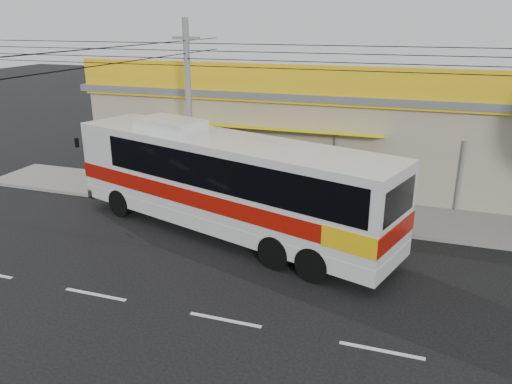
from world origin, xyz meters
The scene contains 8 objects.
ground centered at (0.00, 0.00, 0.00)m, with size 120.00×120.00×0.00m, color black.
sidewalk centered at (0.00, 6.00, 0.07)m, with size 30.00×3.20×0.15m, color gray.
lane_markings centered at (0.00, -2.50, 0.00)m, with size 50.00×0.12×0.01m, color silver, non-canonical shape.
storefront_building centered at (-0.01, 11.54, 2.30)m, with size 22.60×9.20×5.70m.
coach_bus centered at (-1.87, 2.69, 2.11)m, with size 12.97×6.51×3.93m.
motorbike_red centered at (-4.66, 7.11, 0.62)m, with size 0.63×1.81×0.95m, color maroon.
motorbike_dark centered at (-6.78, 4.76, 0.64)m, with size 0.47×1.65×0.99m, color black.
utility_pole centered at (-4.58, 5.19, 6.20)m, with size 34.00×14.00×7.51m.
Camera 1 is at (4.34, -12.88, 7.47)m, focal length 35.00 mm.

